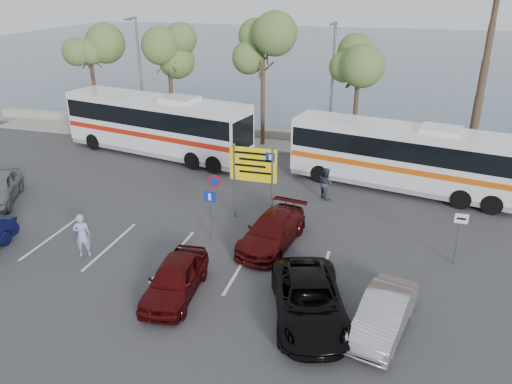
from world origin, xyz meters
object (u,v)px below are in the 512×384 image
(car_red, at_px, (175,279))
(coach_bus_right, at_px, (402,159))
(car_silver_b, at_px, (384,314))
(coach_bus_left, at_px, (157,127))
(street_lamp_left, at_px, (140,72))
(pedestrian_near, at_px, (82,235))
(pedestrian_far, at_px, (326,183))
(direction_sign, at_px, (253,170))
(car_maroon, at_px, (272,231))
(suv_black, at_px, (309,301))
(street_lamp_right, at_px, (332,83))

(car_red, bearing_deg, coach_bus_right, 54.41)
(car_silver_b, bearing_deg, coach_bus_left, 149.40)
(street_lamp_left, bearing_deg, pedestrian_near, -71.02)
(street_lamp_left, xyz_separation_m, pedestrian_far, (13.90, -7.02, -3.78))
(pedestrian_near, bearing_deg, car_silver_b, 146.09)
(direction_sign, height_order, car_maroon, direction_sign)
(direction_sign, xyz_separation_m, pedestrian_far, (2.90, 3.30, -1.61))
(direction_sign, bearing_deg, pedestrian_far, 48.74)
(coach_bus_left, bearing_deg, car_red, -61.71)
(street_lamp_left, height_order, direction_sign, street_lamp_left)
(coach_bus_left, relative_size, suv_black, 2.60)
(suv_black, bearing_deg, direction_sign, 102.77)
(suv_black, distance_m, pedestrian_near, 9.65)
(car_red, xyz_separation_m, suv_black, (4.80, 0.00, 0.01))
(street_lamp_right, xyz_separation_m, car_maroon, (-0.53, -12.52, -3.95))
(street_lamp_left, xyz_separation_m, direction_sign, (11.00, -10.32, -2.17))
(street_lamp_right, distance_m, coach_bus_right, 7.10)
(street_lamp_right, xyz_separation_m, direction_sign, (-2.00, -10.32, -2.17))
(direction_sign, distance_m, car_maroon, 3.18)
(street_lamp_left, relative_size, coach_bus_right, 0.67)
(car_maroon, relative_size, pedestrian_near, 2.39)
(suv_black, bearing_deg, coach_bus_right, 60.77)
(car_maroon, height_order, suv_black, suv_black)
(street_lamp_right, height_order, car_red, street_lamp_right)
(street_lamp_left, bearing_deg, street_lamp_right, 0.00)
(coach_bus_right, bearing_deg, street_lamp_right, 134.01)
(coach_bus_left, xyz_separation_m, car_maroon, (9.94, -9.50, -1.16))
(coach_bus_left, xyz_separation_m, car_silver_b, (14.74, -14.00, -1.17))
(car_silver_b, bearing_deg, direction_sign, 146.01)
(car_maroon, xyz_separation_m, car_red, (-2.40, -4.50, 0.02))
(street_lamp_right, distance_m, pedestrian_near, 17.69)
(direction_sign, distance_m, car_red, 6.99)
(direction_sign, distance_m, coach_bus_right, 8.65)
(coach_bus_left, bearing_deg, suv_black, -48.62)
(car_red, bearing_deg, pedestrian_far, 64.44)
(coach_bus_left, distance_m, car_maroon, 13.79)
(street_lamp_left, relative_size, car_maroon, 1.79)
(coach_bus_left, height_order, suv_black, coach_bus_left)
(direction_sign, distance_m, pedestrian_far, 4.68)
(street_lamp_left, bearing_deg, direction_sign, -43.17)
(car_silver_b, xyz_separation_m, pedestrian_far, (-3.37, 10.00, 0.18))
(street_lamp_left, relative_size, pedestrian_far, 4.86)
(street_lamp_right, distance_m, pedestrian_far, 8.02)
(coach_bus_right, distance_m, suv_black, 12.68)
(coach_bus_right, distance_m, pedestrian_far, 4.39)
(street_lamp_left, bearing_deg, car_maroon, -45.12)
(street_lamp_right, bearing_deg, coach_bus_left, -163.91)
(direction_sign, distance_m, car_silver_b, 9.34)
(street_lamp_right, xyz_separation_m, car_red, (-2.93, -17.02, -3.93))
(street_lamp_left, xyz_separation_m, pedestrian_near, (5.34, -15.52, -3.66))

